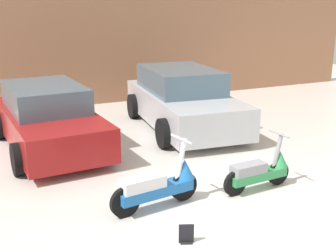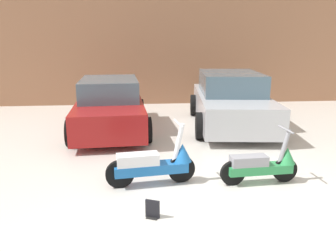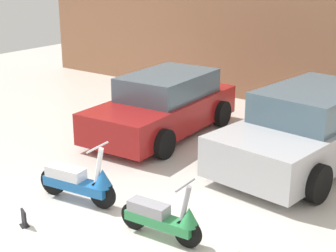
{
  "view_description": "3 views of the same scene",
  "coord_description": "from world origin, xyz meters",
  "px_view_note": "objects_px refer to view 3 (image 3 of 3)",
  "views": [
    {
      "loc": [
        -3.7,
        -4.17,
        3.02
      ],
      "look_at": [
        -0.54,
        2.57,
        0.89
      ],
      "focal_mm": 45.0,
      "sensor_mm": 36.0,
      "label": 1
    },
    {
      "loc": [
        -1.55,
        -3.85,
        2.35
      ],
      "look_at": [
        -0.93,
        2.8,
        0.62
      ],
      "focal_mm": 35.0,
      "sensor_mm": 36.0,
      "label": 2
    },
    {
      "loc": [
        4.5,
        -4.08,
        3.88
      ],
      "look_at": [
        -0.87,
        3.16,
        0.92
      ],
      "focal_mm": 55.0,
      "sensor_mm": 36.0,
      "label": 3
    }
  ],
  "objects_px": {
    "scooter_front_right": "(163,218)",
    "placard_near_left_scooter": "(24,219)",
    "scooter_front_left": "(80,181)",
    "car_rear_center": "(309,129)",
    "car_rear_left": "(164,106)"
  },
  "relations": [
    {
      "from": "placard_near_left_scooter",
      "to": "car_rear_center",
      "type": "bearing_deg",
      "value": 63.62
    },
    {
      "from": "scooter_front_right",
      "to": "scooter_front_left",
      "type": "bearing_deg",
      "value": 172.62
    },
    {
      "from": "scooter_front_left",
      "to": "scooter_front_right",
      "type": "distance_m",
      "value": 1.82
    },
    {
      "from": "scooter_front_right",
      "to": "placard_near_left_scooter",
      "type": "distance_m",
      "value": 2.16
    },
    {
      "from": "scooter_front_right",
      "to": "placard_near_left_scooter",
      "type": "bearing_deg",
      "value": -156.81
    },
    {
      "from": "scooter_front_left",
      "to": "placard_near_left_scooter",
      "type": "bearing_deg",
      "value": -102.38
    },
    {
      "from": "car_rear_center",
      "to": "car_rear_left",
      "type": "bearing_deg",
      "value": -79.98
    },
    {
      "from": "car_rear_left",
      "to": "car_rear_center",
      "type": "distance_m",
      "value": 3.39
    },
    {
      "from": "scooter_front_left",
      "to": "placard_near_left_scooter",
      "type": "xyz_separation_m",
      "value": [
        -0.09,
        -1.09,
        -0.26
      ]
    },
    {
      "from": "car_rear_center",
      "to": "placard_near_left_scooter",
      "type": "relative_size",
      "value": 17.62
    },
    {
      "from": "scooter_front_left",
      "to": "car_rear_center",
      "type": "distance_m",
      "value": 4.54
    },
    {
      "from": "placard_near_left_scooter",
      "to": "scooter_front_left",
      "type": "bearing_deg",
      "value": 85.02
    },
    {
      "from": "scooter_front_right",
      "to": "placard_near_left_scooter",
      "type": "height_order",
      "value": "scooter_front_right"
    },
    {
      "from": "scooter_front_right",
      "to": "car_rear_left",
      "type": "relative_size",
      "value": 0.33
    },
    {
      "from": "car_rear_left",
      "to": "placard_near_left_scooter",
      "type": "xyz_separation_m",
      "value": [
        0.92,
        -4.74,
        -0.54
      ]
    }
  ]
}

